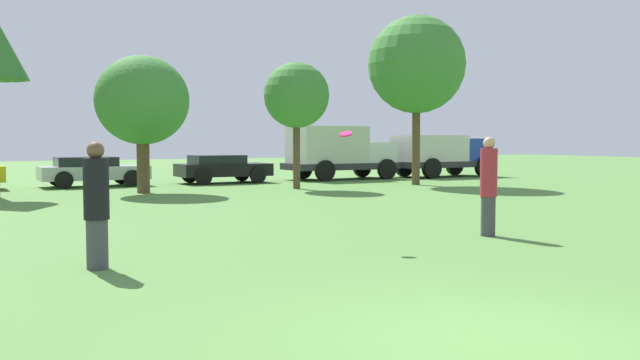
{
  "coord_description": "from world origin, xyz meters",
  "views": [
    {
      "loc": [
        -4.29,
        -4.65,
        1.83
      ],
      "look_at": [
        0.98,
        5.36,
        1.17
      ],
      "focal_mm": 38.32,
      "sensor_mm": 36.0,
      "label": 1
    }
  ],
  "objects_px": {
    "parked_car_black": "(222,168)",
    "delivery_truck_white": "(338,151)",
    "tree_5": "(417,65)",
    "tree_4": "(296,96)",
    "person_thrower": "(97,205)",
    "frisbee": "(346,134)",
    "person_catcher": "(489,186)",
    "parked_car_silver": "(92,170)",
    "tree_3": "(142,101)",
    "delivery_truck_blue": "(441,153)"
  },
  "relations": [
    {
      "from": "person_catcher",
      "to": "frisbee",
      "type": "xyz_separation_m",
      "value": [
        -2.93,
        0.35,
        0.97
      ]
    },
    {
      "from": "tree_3",
      "to": "tree_5",
      "type": "distance_m",
      "value": 11.06
    },
    {
      "from": "person_thrower",
      "to": "tree_3",
      "type": "height_order",
      "value": "tree_3"
    },
    {
      "from": "person_catcher",
      "to": "parked_car_black",
      "type": "height_order",
      "value": "person_catcher"
    },
    {
      "from": "person_catcher",
      "to": "delivery_truck_white",
      "type": "relative_size",
      "value": 0.35
    },
    {
      "from": "delivery_truck_white",
      "to": "parked_car_black",
      "type": "bearing_deg",
      "value": -179.59
    },
    {
      "from": "person_catcher",
      "to": "parked_car_silver",
      "type": "height_order",
      "value": "person_catcher"
    },
    {
      "from": "tree_5",
      "to": "parked_car_black",
      "type": "bearing_deg",
      "value": 144.7
    },
    {
      "from": "tree_5",
      "to": "delivery_truck_white",
      "type": "xyz_separation_m",
      "value": [
        -0.93,
        4.86,
        -3.54
      ]
    },
    {
      "from": "tree_4",
      "to": "delivery_truck_blue",
      "type": "relative_size",
      "value": 0.9
    },
    {
      "from": "frisbee",
      "to": "parked_car_black",
      "type": "distance_m",
      "value": 17.72
    },
    {
      "from": "tree_4",
      "to": "parked_car_silver",
      "type": "bearing_deg",
      "value": 143.5
    },
    {
      "from": "parked_car_silver",
      "to": "person_catcher",
      "type": "bearing_deg",
      "value": -77.58
    },
    {
      "from": "person_thrower",
      "to": "parked_car_black",
      "type": "distance_m",
      "value": 19.37
    },
    {
      "from": "parked_car_black",
      "to": "tree_4",
      "type": "bearing_deg",
      "value": -74.44
    },
    {
      "from": "parked_car_silver",
      "to": "tree_5",
      "type": "bearing_deg",
      "value": -24.18
    },
    {
      "from": "parked_car_black",
      "to": "delivery_truck_white",
      "type": "xyz_separation_m",
      "value": [
        5.73,
        0.14,
        0.67
      ]
    },
    {
      "from": "person_thrower",
      "to": "person_catcher",
      "type": "xyz_separation_m",
      "value": [
        7.19,
        -0.01,
        0.05
      ]
    },
    {
      "from": "tree_3",
      "to": "parked_car_silver",
      "type": "distance_m",
      "value": 5.05
    },
    {
      "from": "parked_car_silver",
      "to": "delivery_truck_white",
      "type": "height_order",
      "value": "delivery_truck_white"
    },
    {
      "from": "person_thrower",
      "to": "tree_4",
      "type": "bearing_deg",
      "value": 54.2
    },
    {
      "from": "frisbee",
      "to": "tree_4",
      "type": "height_order",
      "value": "tree_4"
    },
    {
      "from": "tree_3",
      "to": "frisbee",
      "type": "bearing_deg",
      "value": -88.41
    },
    {
      "from": "tree_5",
      "to": "delivery_truck_blue",
      "type": "distance_m",
      "value": 7.46
    },
    {
      "from": "parked_car_silver",
      "to": "delivery_truck_white",
      "type": "relative_size",
      "value": 0.77
    },
    {
      "from": "person_thrower",
      "to": "parked_car_silver",
      "type": "height_order",
      "value": "person_thrower"
    },
    {
      "from": "tree_5",
      "to": "delivery_truck_blue",
      "type": "bearing_deg",
      "value": 43.3
    },
    {
      "from": "parked_car_silver",
      "to": "delivery_truck_blue",
      "type": "bearing_deg",
      "value": -3.23
    },
    {
      "from": "tree_4",
      "to": "delivery_truck_white",
      "type": "xyz_separation_m",
      "value": [
        4.38,
        4.64,
        -2.15
      ]
    },
    {
      "from": "person_thrower",
      "to": "delivery_truck_white",
      "type": "xyz_separation_m",
      "value": [
        13.86,
        17.73,
        0.42
      ]
    },
    {
      "from": "tree_3",
      "to": "tree_5",
      "type": "bearing_deg",
      "value": -4.38
    },
    {
      "from": "parked_car_black",
      "to": "person_catcher",
      "type": "bearing_deg",
      "value": -94.1
    },
    {
      "from": "parked_car_silver",
      "to": "frisbee",
      "type": "bearing_deg",
      "value": -86.59
    },
    {
      "from": "person_catcher",
      "to": "parked_car_silver",
      "type": "xyz_separation_m",
      "value": [
        -4.3,
        17.97,
        -0.33
      ]
    },
    {
      "from": "frisbee",
      "to": "tree_5",
      "type": "bearing_deg",
      "value": 49.95
    },
    {
      "from": "frisbee",
      "to": "tree_4",
      "type": "relative_size",
      "value": 0.05
    },
    {
      "from": "person_catcher",
      "to": "person_thrower",
      "type": "bearing_deg",
      "value": 0.0
    },
    {
      "from": "person_catcher",
      "to": "tree_3",
      "type": "height_order",
      "value": "tree_3"
    },
    {
      "from": "delivery_truck_blue",
      "to": "frisbee",
      "type": "bearing_deg",
      "value": -132.97
    },
    {
      "from": "tree_3",
      "to": "parked_car_silver",
      "type": "relative_size",
      "value": 1.15
    },
    {
      "from": "tree_4",
      "to": "parked_car_black",
      "type": "distance_m",
      "value": 5.48
    },
    {
      "from": "tree_3",
      "to": "person_thrower",
      "type": "bearing_deg",
      "value": -105.85
    },
    {
      "from": "tree_5",
      "to": "tree_4",
      "type": "bearing_deg",
      "value": 177.69
    },
    {
      "from": "tree_4",
      "to": "delivery_truck_white",
      "type": "bearing_deg",
      "value": 46.65
    },
    {
      "from": "tree_5",
      "to": "parked_car_black",
      "type": "height_order",
      "value": "tree_5"
    },
    {
      "from": "tree_5",
      "to": "parked_car_silver",
      "type": "distance_m",
      "value": 13.62
    },
    {
      "from": "delivery_truck_blue",
      "to": "parked_car_silver",
      "type": "bearing_deg",
      "value": 176.77
    },
    {
      "from": "frisbee",
      "to": "tree_5",
      "type": "xyz_separation_m",
      "value": [
        10.53,
        12.53,
        2.94
      ]
    },
    {
      "from": "person_catcher",
      "to": "tree_4",
      "type": "xyz_separation_m",
      "value": [
        2.28,
        13.1,
        2.51
      ]
    },
    {
      "from": "tree_3",
      "to": "parked_car_silver",
      "type": "xyz_separation_m",
      "value": [
        -1.0,
        4.25,
        -2.53
      ]
    }
  ]
}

